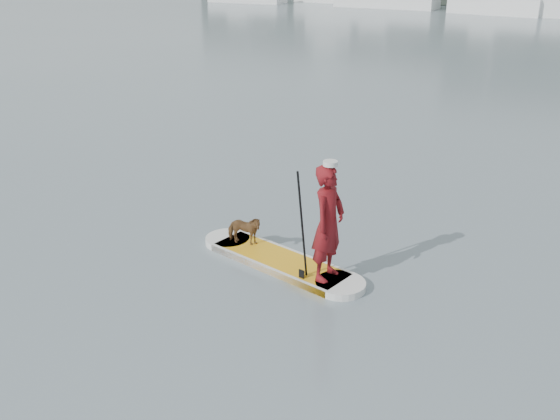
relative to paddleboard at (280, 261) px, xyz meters
The scene contains 7 objects.
ground 2.73m from the paddleboard, ahead, with size 140.00×140.00×0.00m, color slate.
paddleboard is the anchor object (origin of this frame).
paddler 1.39m from the paddleboard, ahead, with size 0.68×0.45×1.86m, color maroon.
white_cap 2.19m from the paddleboard, ahead, with size 0.22×0.22×0.07m, color silver.
dog 0.89m from the paddleboard, behind, with size 0.29×0.64×0.54m, color #54331C.
paddle 1.06m from the paddleboard, 31.11° to the right, with size 0.10×0.30×2.00m.
sailboat_c 45.75m from the paddleboard, 100.28° to the left, with size 7.48×3.09×10.46m.
Camera 1 is at (2.27, -8.13, 4.96)m, focal length 40.00 mm.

